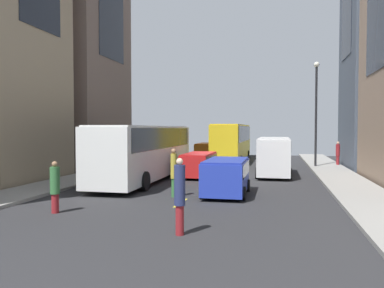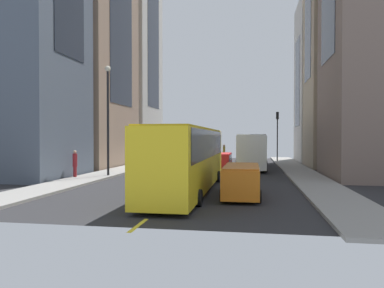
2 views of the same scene
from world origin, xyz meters
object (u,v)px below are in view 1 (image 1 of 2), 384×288
at_px(streetcar_yellow, 233,139).
at_px(delivery_van_white, 274,153).
at_px(pedestrian_crossing_near, 55,186).
at_px(pedestrian_crossing_mid, 174,171).
at_px(car_red_0, 199,163).
at_px(car_orange_2, 206,149).
at_px(city_bus_white, 146,148).
at_px(pedestrian_waiting_curb, 180,194).
at_px(pedestrian_walking_far, 338,152).
at_px(car_blue_1, 226,174).

height_order(streetcar_yellow, delivery_van_white, streetcar_yellow).
xyz_separation_m(delivery_van_white, pedestrian_crossing_near, (-7.97, -13.71, -0.48)).
xyz_separation_m(streetcar_yellow, delivery_van_white, (4.17, -12.48, -0.61)).
bearing_deg(pedestrian_crossing_mid, car_red_0, 76.78).
bearing_deg(car_orange_2, city_bus_white, -91.47).
bearing_deg(car_orange_2, delivery_van_white, -63.20).
distance_m(streetcar_yellow, car_red_0, 14.15).
distance_m(pedestrian_waiting_curb, pedestrian_walking_far, 24.82).
distance_m(streetcar_yellow, delivery_van_white, 13.17).
height_order(streetcar_yellow, car_red_0, streetcar_yellow).
relative_size(pedestrian_crossing_mid, pedestrian_walking_far, 1.15).
height_order(car_blue_1, pedestrian_crossing_mid, pedestrian_crossing_mid).
relative_size(car_blue_1, pedestrian_walking_far, 2.07).
bearing_deg(streetcar_yellow, delivery_van_white, -71.53).
xyz_separation_m(car_red_0, pedestrian_crossing_mid, (0.36, -7.82, 0.30)).
height_order(car_orange_2, pedestrian_walking_far, pedestrian_walking_far).
xyz_separation_m(car_orange_2, pedestrian_walking_far, (12.41, -6.37, 0.22)).
bearing_deg(city_bus_white, pedestrian_crossing_mid, -59.18).
xyz_separation_m(car_orange_2, pedestrian_waiting_curb, (4.57, -29.92, 0.26)).
height_order(pedestrian_crossing_near, pedestrian_crossing_mid, pedestrian_crossing_mid).
bearing_deg(delivery_van_white, pedestrian_waiting_curb, -99.48).
relative_size(car_red_0, pedestrian_crossing_mid, 2.02).
bearing_deg(car_blue_1, city_bus_white, 142.26).
distance_m(delivery_van_white, car_orange_2, 15.95).
relative_size(car_red_0, car_blue_1, 1.12).
bearing_deg(city_bus_white, streetcar_yellow, 78.11).
height_order(delivery_van_white, car_red_0, delivery_van_white).
bearing_deg(delivery_van_white, pedestrian_walking_far, 56.35).
bearing_deg(pedestrian_crossing_mid, car_orange_2, 80.70).
height_order(pedestrian_crossing_mid, pedestrian_walking_far, pedestrian_crossing_mid).
relative_size(pedestrian_waiting_curb, pedestrian_walking_far, 1.18).
xyz_separation_m(delivery_van_white, car_blue_1, (-2.16, -8.35, -0.50)).
bearing_deg(car_blue_1, pedestrian_waiting_curb, -93.58).
bearing_deg(pedestrian_crossing_mid, delivery_van_white, 48.76).
relative_size(pedestrian_waiting_curb, pedestrian_crossing_mid, 1.02).
bearing_deg(car_red_0, pedestrian_walking_far, 43.22).
distance_m(pedestrian_crossing_near, pedestrian_crossing_mid, 5.53).
distance_m(delivery_van_white, car_blue_1, 8.64).
xyz_separation_m(city_bus_white, pedestrian_waiting_curb, (5.04, -11.59, -0.77)).
relative_size(car_red_0, car_orange_2, 0.98).
xyz_separation_m(pedestrian_waiting_curb, pedestrian_walking_far, (7.85, 23.54, -0.04)).
bearing_deg(pedestrian_crossing_near, car_red_0, -36.00).
relative_size(car_blue_1, pedestrian_crossing_mid, 1.80).
distance_m(car_red_0, car_blue_1, 7.26).
bearing_deg(pedestrian_walking_far, pedestrian_crossing_mid, -120.94).
relative_size(delivery_van_white, pedestrian_waiting_curb, 2.56).
height_order(car_blue_1, pedestrian_walking_far, pedestrian_walking_far).
bearing_deg(pedestrian_waiting_curb, car_red_0, -62.30).
relative_size(car_orange_2, pedestrian_crossing_near, 2.37).
bearing_deg(car_orange_2, pedestrian_crossing_mid, -83.47).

